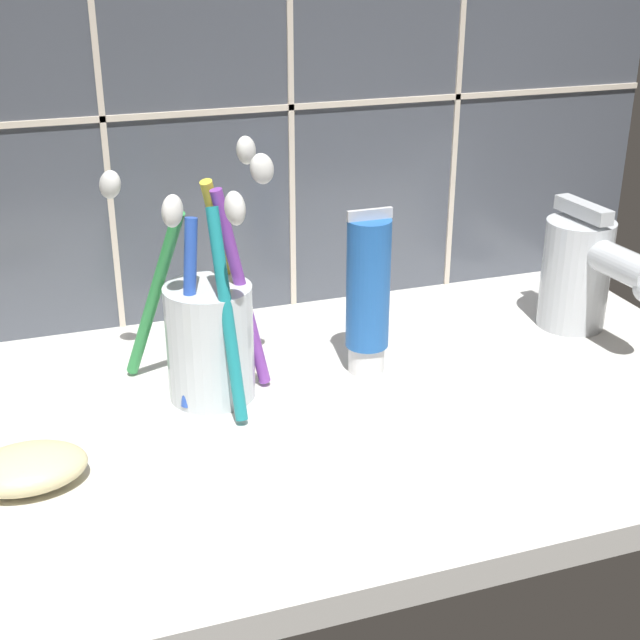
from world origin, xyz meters
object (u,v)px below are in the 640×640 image
at_px(toothbrush_cup, 210,328).
at_px(toothpaste_tube, 368,294).
at_px(sink_faucet, 583,271).
at_px(soap_bar, 27,468).

height_order(toothbrush_cup, toothpaste_tube, toothbrush_cup).
bearing_deg(sink_faucet, toothpaste_tube, -90.85).
bearing_deg(soap_bar, toothpaste_tube, 16.66).
xyz_separation_m(toothbrush_cup, soap_bar, (-0.14, -0.08, -0.04)).
relative_size(toothbrush_cup, sink_faucet, 1.46).
height_order(toothbrush_cup, soap_bar, toothbrush_cup).
distance_m(toothpaste_tube, sink_faucet, 0.20).
bearing_deg(sink_faucet, toothbrush_cup, -92.64).
bearing_deg(sink_faucet, soap_bar, -83.87).
xyz_separation_m(toothpaste_tube, soap_bar, (-0.26, -0.08, -0.05)).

